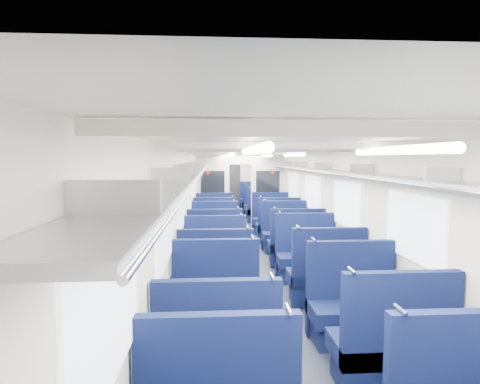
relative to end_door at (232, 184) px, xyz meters
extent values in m
cube|color=black|center=(0.00, -8.94, -1.00)|extent=(2.80, 18.00, 0.01)
cube|color=white|center=(0.00, -8.94, 1.35)|extent=(2.80, 18.00, 0.01)
cube|color=beige|center=(-1.40, -8.94, 0.18)|extent=(0.02, 18.00, 2.35)
cube|color=#111839|center=(-1.39, -8.94, -0.65)|extent=(0.03, 17.90, 0.70)
cube|color=beige|center=(1.40, -8.94, 0.18)|extent=(0.02, 18.00, 2.35)
cube|color=#111839|center=(1.39, -8.94, -0.65)|extent=(0.03, 17.90, 0.70)
cube|color=beige|center=(0.00, 0.06, 0.18)|extent=(2.80, 0.02, 2.35)
cube|color=#B2B5BA|center=(-1.22, -8.94, 0.97)|extent=(0.34, 17.40, 0.04)
cylinder|color=silver|center=(-1.04, -8.94, 0.95)|extent=(0.02, 17.40, 0.02)
cube|color=#B2B5BA|center=(-1.22, -16.94, 1.05)|extent=(0.34, 0.03, 0.14)
cube|color=#B2B5BA|center=(-1.22, -14.94, 1.05)|extent=(0.34, 0.03, 0.14)
cube|color=#B2B5BA|center=(-1.22, -12.94, 1.05)|extent=(0.34, 0.03, 0.14)
cube|color=#B2B5BA|center=(-1.22, -10.94, 1.05)|extent=(0.34, 0.03, 0.14)
cube|color=#B2B5BA|center=(-1.22, -8.94, 1.05)|extent=(0.34, 0.03, 0.14)
cube|color=#B2B5BA|center=(-1.22, -6.94, 1.05)|extent=(0.34, 0.03, 0.14)
cube|color=#B2B5BA|center=(-1.22, -4.94, 1.05)|extent=(0.34, 0.03, 0.14)
cube|color=#B2B5BA|center=(-1.22, -2.94, 1.05)|extent=(0.34, 0.03, 0.14)
cube|color=#B2B5BA|center=(-1.22, -0.94, 1.05)|extent=(0.34, 0.03, 0.14)
cube|color=#B2B5BA|center=(1.22, -8.94, 0.97)|extent=(0.34, 17.40, 0.04)
cylinder|color=silver|center=(1.04, -8.94, 0.95)|extent=(0.02, 17.40, 0.02)
cube|color=#B2B5BA|center=(1.22, -14.94, 1.05)|extent=(0.34, 0.03, 0.14)
cube|color=#B2B5BA|center=(1.22, -12.94, 1.05)|extent=(0.34, 0.03, 0.14)
cube|color=#B2B5BA|center=(1.22, -10.94, 1.05)|extent=(0.34, 0.03, 0.14)
cube|color=#B2B5BA|center=(1.22, -8.94, 1.05)|extent=(0.34, 0.03, 0.14)
cube|color=#B2B5BA|center=(1.22, -6.94, 1.05)|extent=(0.34, 0.03, 0.14)
cube|color=#B2B5BA|center=(1.22, -4.94, 1.05)|extent=(0.34, 0.03, 0.14)
cube|color=#B2B5BA|center=(1.22, -2.94, 1.05)|extent=(0.34, 0.03, 0.14)
cube|color=#B2B5BA|center=(1.22, -0.94, 1.05)|extent=(0.34, 0.03, 0.14)
cube|color=white|center=(-1.38, -16.44, 0.42)|extent=(0.02, 1.30, 0.75)
cube|color=white|center=(-1.38, -14.14, 0.42)|extent=(0.02, 1.30, 0.75)
cube|color=white|center=(-1.38, -11.84, 0.42)|extent=(0.02, 1.30, 0.75)
cube|color=white|center=(-1.38, -9.54, 0.42)|extent=(0.02, 1.30, 0.75)
cube|color=white|center=(-1.38, -7.24, 0.42)|extent=(0.02, 1.30, 0.75)
cube|color=white|center=(-1.38, -4.44, 0.42)|extent=(0.02, 1.30, 0.75)
cube|color=white|center=(-1.38, -2.14, 0.42)|extent=(0.02, 1.30, 0.75)
cube|color=white|center=(1.38, -14.14, 0.42)|extent=(0.02, 1.30, 0.75)
cube|color=white|center=(1.38, -11.84, 0.42)|extent=(0.02, 1.30, 0.75)
cube|color=white|center=(1.38, -9.54, 0.42)|extent=(0.02, 1.30, 0.75)
cube|color=white|center=(1.38, -7.24, 0.42)|extent=(0.02, 1.30, 0.75)
cube|color=white|center=(1.38, -4.44, 0.42)|extent=(0.02, 1.30, 0.75)
cube|color=white|center=(1.38, -2.14, 0.42)|extent=(0.02, 1.30, 0.75)
cube|color=beige|center=(0.00, -16.94, 1.31)|extent=(2.70, 0.06, 0.06)
cube|color=beige|center=(0.00, -14.94, 1.31)|extent=(2.70, 0.06, 0.06)
cube|color=beige|center=(0.00, -12.94, 1.31)|extent=(2.70, 0.06, 0.06)
cube|color=beige|center=(0.00, -10.94, 1.31)|extent=(2.70, 0.06, 0.06)
cube|color=beige|center=(0.00, -8.94, 1.31)|extent=(2.70, 0.06, 0.06)
cube|color=beige|center=(0.00, -6.94, 1.31)|extent=(2.70, 0.06, 0.06)
cube|color=beige|center=(0.00, -4.94, 1.31)|extent=(2.70, 0.06, 0.06)
cube|color=beige|center=(0.00, -2.94, 1.31)|extent=(2.70, 0.06, 0.06)
cube|color=beige|center=(0.00, -0.94, 1.31)|extent=(2.70, 0.06, 0.06)
cylinder|color=white|center=(-0.55, -15.44, 1.26)|extent=(0.07, 1.60, 0.07)
cylinder|color=white|center=(-0.55, -11.44, 1.26)|extent=(0.07, 1.60, 0.07)
cylinder|color=white|center=(-0.55, -7.94, 1.26)|extent=(0.07, 1.60, 0.07)
cylinder|color=white|center=(-0.55, -3.44, 1.26)|extent=(0.07, 1.60, 0.07)
cylinder|color=white|center=(0.55, -15.44, 1.26)|extent=(0.07, 1.60, 0.07)
cylinder|color=white|center=(0.55, -11.44, 1.26)|extent=(0.07, 1.60, 0.07)
cylinder|color=white|center=(0.55, -7.94, 1.26)|extent=(0.07, 1.60, 0.07)
cylinder|color=white|center=(0.55, -3.44, 1.26)|extent=(0.07, 1.60, 0.07)
cube|color=black|center=(0.00, 0.00, 0.00)|extent=(0.75, 0.06, 2.00)
cube|color=beige|center=(-0.88, -5.71, 0.18)|extent=(1.05, 0.08, 2.35)
cube|color=black|center=(-0.87, -5.76, 0.40)|extent=(0.76, 0.02, 0.80)
cylinder|color=red|center=(-1.02, -5.76, 0.75)|extent=(0.12, 0.01, 0.12)
cube|color=beige|center=(0.88, -5.71, 0.18)|extent=(1.05, 0.08, 2.35)
cube|color=black|center=(0.87, -5.76, 0.40)|extent=(0.76, 0.02, 0.80)
cylinder|color=red|center=(1.02, -5.76, 0.75)|extent=(0.12, 0.01, 0.12)
cube|color=beige|center=(0.00, -5.71, 1.17)|extent=(0.70, 0.08, 0.35)
cylinder|color=silver|center=(-0.36, -15.91, 0.21)|extent=(0.02, 0.17, 0.02)
cylinder|color=silver|center=(0.36, -15.97, 0.21)|extent=(0.02, 0.17, 0.02)
cube|color=#0E1844|center=(-0.83, -14.94, -0.62)|extent=(1.10, 0.57, 0.19)
cube|color=#0E1539|center=(-0.83, -14.94, -0.86)|extent=(1.01, 0.46, 0.28)
cube|color=#0E1844|center=(-0.83, -15.17, -0.39)|extent=(1.10, 0.10, 1.17)
cylinder|color=silver|center=(-0.36, -15.17, 0.21)|extent=(0.02, 0.17, 0.02)
cube|color=#0E1844|center=(0.83, -14.80, -0.62)|extent=(1.10, 0.57, 0.19)
cube|color=#0E1539|center=(0.83, -14.80, -0.86)|extent=(1.01, 0.46, 0.28)
cube|color=#0E1844|center=(0.83, -15.04, -0.39)|extent=(1.10, 0.10, 1.17)
cylinder|color=silver|center=(0.36, -15.04, 0.21)|extent=(0.02, 0.17, 0.02)
cube|color=#0E1844|center=(-0.83, -13.72, -0.62)|extent=(1.10, 0.57, 0.19)
cube|color=#0E1539|center=(-0.83, -13.72, -0.86)|extent=(1.01, 0.46, 0.28)
cube|color=#0E1844|center=(-0.83, -13.49, -0.39)|extent=(1.10, 0.10, 1.17)
cylinder|color=silver|center=(-0.36, -13.49, 0.21)|extent=(0.02, 0.17, 0.02)
cube|color=#0E1844|center=(0.83, -13.92, -0.62)|extent=(1.10, 0.57, 0.19)
cube|color=#0E1539|center=(0.83, -13.92, -0.86)|extent=(1.01, 0.46, 0.28)
cube|color=#0E1844|center=(0.83, -13.69, -0.39)|extent=(1.10, 0.10, 1.17)
cylinder|color=silver|center=(0.36, -13.69, 0.21)|extent=(0.02, 0.17, 0.02)
cube|color=#0E1844|center=(-0.83, -12.53, -0.62)|extent=(1.10, 0.57, 0.19)
cube|color=#0E1539|center=(-0.83, -12.53, -0.86)|extent=(1.01, 0.46, 0.28)
cube|color=#0E1844|center=(-0.83, -12.77, -0.39)|extent=(1.10, 0.10, 1.17)
cylinder|color=silver|center=(-0.36, -12.77, 0.21)|extent=(0.02, 0.17, 0.02)
cube|color=#0E1844|center=(0.83, -12.53, -0.62)|extent=(1.10, 0.57, 0.19)
cube|color=#0E1539|center=(0.83, -12.53, -0.86)|extent=(1.01, 0.46, 0.28)
cube|color=#0E1844|center=(0.83, -12.77, -0.39)|extent=(1.10, 0.10, 1.17)
cylinder|color=silver|center=(0.36, -12.77, 0.21)|extent=(0.02, 0.17, 0.02)
cube|color=#0E1844|center=(-0.83, -11.64, -0.62)|extent=(1.10, 0.57, 0.19)
cube|color=#0E1539|center=(-0.83, -11.64, -0.86)|extent=(1.01, 0.46, 0.28)
cube|color=#0E1844|center=(-0.83, -11.41, -0.39)|extent=(1.10, 0.10, 1.17)
cylinder|color=silver|center=(-0.36, -11.41, 0.21)|extent=(0.02, 0.17, 0.02)
cube|color=#0E1844|center=(0.83, -11.43, -0.62)|extent=(1.10, 0.57, 0.19)
cube|color=#0E1539|center=(0.83, -11.43, -0.86)|extent=(1.01, 0.46, 0.28)
cube|color=#0E1844|center=(0.83, -11.20, -0.39)|extent=(1.10, 0.10, 1.17)
cylinder|color=silver|center=(0.36, -11.20, 0.21)|extent=(0.02, 0.17, 0.02)
cube|color=#0E1844|center=(-0.83, -10.26, -0.62)|extent=(1.10, 0.57, 0.19)
cube|color=#0E1539|center=(-0.83, -10.26, -0.86)|extent=(1.01, 0.46, 0.28)
cube|color=#0E1844|center=(-0.83, -10.49, -0.39)|extent=(1.10, 0.10, 1.17)
cylinder|color=silver|center=(-0.36, -10.49, 0.21)|extent=(0.02, 0.17, 0.02)
cube|color=#0E1844|center=(0.83, -10.33, -0.62)|extent=(1.10, 0.57, 0.19)
cube|color=#0E1539|center=(0.83, -10.33, -0.86)|extent=(1.01, 0.46, 0.28)
cube|color=#0E1844|center=(0.83, -10.56, -0.39)|extent=(1.10, 0.10, 1.17)
cylinder|color=silver|center=(0.36, -10.56, 0.21)|extent=(0.02, 0.17, 0.02)
cube|color=#0E1844|center=(-0.83, -9.27, -0.62)|extent=(1.10, 0.57, 0.19)
cube|color=#0E1539|center=(-0.83, -9.27, -0.86)|extent=(1.01, 0.46, 0.28)
cube|color=#0E1844|center=(-0.83, -9.04, -0.39)|extent=(1.10, 0.10, 1.17)
cylinder|color=silver|center=(-0.36, -9.04, 0.21)|extent=(0.02, 0.17, 0.02)
cube|color=#0E1844|center=(0.83, -9.24, -0.62)|extent=(1.10, 0.57, 0.19)
cube|color=#0E1539|center=(0.83, -9.24, -0.86)|extent=(1.01, 0.46, 0.28)
cube|color=#0E1844|center=(0.83, -9.01, -0.39)|extent=(1.10, 0.10, 1.17)
cylinder|color=silver|center=(0.36, -9.01, 0.21)|extent=(0.02, 0.17, 0.02)
cube|color=#0E1844|center=(-0.83, -7.87, -0.62)|extent=(1.10, 0.57, 0.19)
cube|color=#0E1539|center=(-0.83, -7.87, -0.86)|extent=(1.01, 0.46, 0.28)
cube|color=#0E1844|center=(-0.83, -8.10, -0.39)|extent=(1.10, 0.10, 1.17)
cylinder|color=silver|center=(-0.36, -8.10, 0.21)|extent=(0.02, 0.17, 0.02)
cube|color=#0E1844|center=(0.83, -8.04, -0.62)|extent=(1.10, 0.57, 0.19)
cube|color=#0E1539|center=(0.83, -8.04, -0.86)|extent=(1.01, 0.46, 0.28)
cube|color=#0E1844|center=(0.83, -8.27, -0.39)|extent=(1.10, 0.10, 1.17)
cylinder|color=silver|center=(0.36, -8.27, 0.21)|extent=(0.02, 0.17, 0.02)
cube|color=#0E1844|center=(-0.83, -7.01, -0.62)|extent=(1.10, 0.57, 0.19)
cube|color=#0E1539|center=(-0.83, -7.01, -0.86)|extent=(1.01, 0.46, 0.28)
cube|color=#0E1844|center=(-0.83, -6.77, -0.39)|extent=(1.10, 0.10, 1.17)
cylinder|color=silver|center=(-0.36, -6.77, 0.21)|extent=(0.02, 0.17, 0.02)
cube|color=#0E1844|center=(0.83, -6.90, -0.62)|extent=(1.10, 0.57, 0.19)
cube|color=#0E1539|center=(0.83, -6.90, -0.86)|extent=(1.01, 0.46, 0.28)
cube|color=#0E1844|center=(0.83, -6.66, -0.39)|extent=(1.10, 0.10, 1.17)
cylinder|color=silver|center=(0.36, -6.66, 0.21)|extent=(0.02, 0.17, 0.02)
cube|color=#0E1844|center=(-0.83, -4.63, -0.62)|extent=(1.10, 0.57, 0.19)
cube|color=#0E1539|center=(-0.83, -4.63, -0.86)|extent=(1.01, 0.46, 0.28)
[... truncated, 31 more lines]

